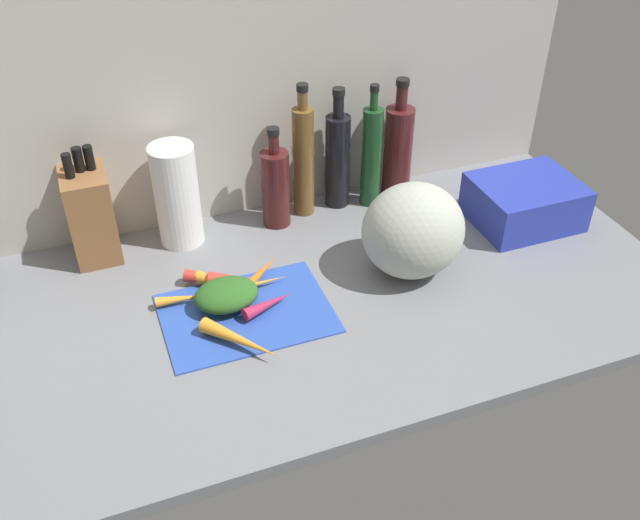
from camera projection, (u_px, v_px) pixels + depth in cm
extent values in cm
cube|color=slate|center=(288.00, 304.00, 152.15)|extent=(170.00, 80.00, 3.00)
cube|color=#BCB7AD|center=(230.00, 97.00, 162.18)|extent=(170.00, 3.00, 60.00)
cube|color=#2D51B7|center=(246.00, 313.00, 147.02)|extent=(34.54, 24.92, 0.80)
cone|color=orange|center=(240.00, 340.00, 137.51)|extent=(13.69, 15.79, 3.17)
cone|color=orange|center=(224.00, 284.00, 151.62)|extent=(11.36, 11.27, 2.85)
cone|color=orange|center=(260.00, 274.00, 154.85)|extent=(11.68, 10.74, 2.51)
cone|color=red|center=(215.00, 280.00, 152.77)|extent=(13.10, 9.99, 2.97)
cone|color=#B2264C|center=(269.00, 304.00, 146.43)|extent=(11.96, 6.02, 2.80)
cone|color=orange|center=(251.00, 285.00, 151.95)|extent=(16.66, 2.73, 2.00)
cone|color=orange|center=(183.00, 299.00, 148.35)|extent=(11.52, 3.67, 2.16)
cone|color=red|center=(233.00, 279.00, 152.41)|extent=(11.00, 6.83, 3.54)
ellipsoid|color=#2D6023|center=(226.00, 295.00, 146.59)|extent=(13.42, 10.32, 5.68)
ellipsoid|color=#B2B7A8|center=(414.00, 232.00, 152.72)|extent=(22.60, 20.86, 21.17)
cube|color=brown|center=(91.00, 215.00, 158.12)|extent=(9.73, 13.26, 21.13)
cylinder|color=black|center=(68.00, 166.00, 148.79)|extent=(2.01, 2.01, 5.50)
cylinder|color=black|center=(78.00, 160.00, 150.99)|extent=(2.17, 2.17, 5.50)
cylinder|color=black|center=(89.00, 158.00, 151.67)|extent=(2.07, 2.07, 5.50)
cylinder|color=white|center=(177.00, 195.00, 161.45)|extent=(10.21, 10.21, 24.52)
cylinder|color=#471919|center=(276.00, 189.00, 169.03)|extent=(6.85, 6.85, 19.10)
cylinder|color=#471919|center=(274.00, 144.00, 161.91)|extent=(2.47, 2.47, 4.71)
cylinder|color=black|center=(273.00, 131.00, 160.02)|extent=(2.84, 2.84, 1.60)
cylinder|color=brown|center=(303.00, 163.00, 170.51)|extent=(5.14, 5.14, 27.65)
cylinder|color=brown|center=(302.00, 100.00, 160.90)|extent=(2.38, 2.38, 4.46)
cylinder|color=black|center=(302.00, 87.00, 159.09)|extent=(2.73, 2.73, 1.60)
cylinder|color=black|center=(338.00, 162.00, 174.89)|extent=(6.14, 6.14, 23.77)
cylinder|color=black|center=(338.00, 106.00, 166.10)|extent=(2.62, 2.62, 5.60)
cylinder|color=black|center=(339.00, 92.00, 163.95)|extent=(3.01, 3.01, 1.60)
cylinder|color=#19421E|center=(371.00, 158.00, 174.58)|extent=(5.00, 5.00, 25.57)
cylinder|color=#19421E|center=(374.00, 101.00, 165.57)|extent=(1.93, 1.93, 4.57)
cylinder|color=black|center=(375.00, 88.00, 163.72)|extent=(2.22, 2.22, 1.60)
cylinder|color=#471919|center=(398.00, 152.00, 179.38)|extent=(7.27, 7.27, 23.32)
cylinder|color=#471919|center=(402.00, 97.00, 170.58)|extent=(2.86, 2.86, 6.08)
cylinder|color=black|center=(403.00, 82.00, 168.29)|extent=(3.29, 3.29, 1.60)
cube|color=#2838AD|center=(525.00, 202.00, 172.19)|extent=(24.40, 20.13, 10.72)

